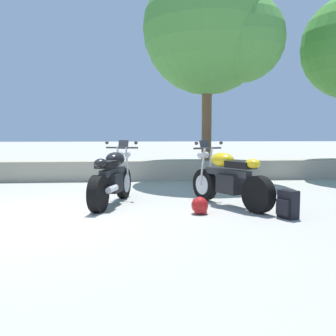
{
  "coord_description": "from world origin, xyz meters",
  "views": [
    {
      "loc": [
        1.55,
        -6.0,
        1.3
      ],
      "look_at": [
        2.2,
        1.2,
        0.65
      ],
      "focal_mm": 40.34,
      "sensor_mm": 36.0,
      "label": 1
    }
  ],
  "objects_px": {
    "rider_backpack": "(288,203)",
    "leafy_tree_mid_left": "(214,32)",
    "rider_helmet": "(200,206)",
    "motorcycle_black_near_left": "(113,178)",
    "motorcycle_yellow_centre": "(228,179)"
  },
  "relations": [
    {
      "from": "rider_backpack",
      "to": "leafy_tree_mid_left",
      "type": "distance_m",
      "value": 6.37
    },
    {
      "from": "rider_helmet",
      "to": "leafy_tree_mid_left",
      "type": "xyz_separation_m",
      "value": [
        1.19,
        4.6,
        4.0
      ]
    },
    {
      "from": "motorcycle_black_near_left",
      "to": "rider_helmet",
      "type": "bearing_deg",
      "value": -34.61
    },
    {
      "from": "motorcycle_yellow_centre",
      "to": "rider_backpack",
      "type": "bearing_deg",
      "value": -58.67
    },
    {
      "from": "motorcycle_yellow_centre",
      "to": "rider_backpack",
      "type": "relative_size",
      "value": 4.07
    },
    {
      "from": "motorcycle_black_near_left",
      "to": "motorcycle_yellow_centre",
      "type": "xyz_separation_m",
      "value": [
        2.1,
        -0.36,
        0.0
      ]
    },
    {
      "from": "motorcycle_black_near_left",
      "to": "rider_backpack",
      "type": "relative_size",
      "value": 4.32
    },
    {
      "from": "leafy_tree_mid_left",
      "to": "motorcycle_yellow_centre",
      "type": "bearing_deg",
      "value": -97.99
    },
    {
      "from": "rider_backpack",
      "to": "rider_helmet",
      "type": "bearing_deg",
      "value": 161.16
    },
    {
      "from": "motorcycle_yellow_centre",
      "to": "rider_backpack",
      "type": "distance_m",
      "value": 1.3
    },
    {
      "from": "motorcycle_yellow_centre",
      "to": "leafy_tree_mid_left",
      "type": "bearing_deg",
      "value": 82.01
    },
    {
      "from": "rider_backpack",
      "to": "leafy_tree_mid_left",
      "type": "xyz_separation_m",
      "value": [
        -0.11,
        5.04,
        3.89
      ]
    },
    {
      "from": "rider_helmet",
      "to": "rider_backpack",
      "type": "bearing_deg",
      "value": -18.84
    },
    {
      "from": "rider_helmet",
      "to": "leafy_tree_mid_left",
      "type": "bearing_deg",
      "value": 75.5
    },
    {
      "from": "motorcycle_black_near_left",
      "to": "leafy_tree_mid_left",
      "type": "height_order",
      "value": "leafy_tree_mid_left"
    }
  ]
}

